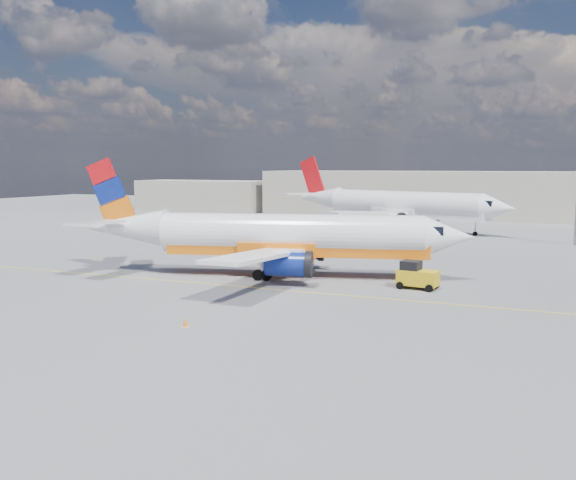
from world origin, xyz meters
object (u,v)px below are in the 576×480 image
at_px(main_jet, 279,237).
at_px(traffic_cone, 185,323).
at_px(gse_tug, 417,276).
at_px(second_jet, 399,205).

distance_m(main_jet, traffic_cone, 17.76).
bearing_deg(gse_tug, second_jet, 112.01).
distance_m(main_jet, gse_tug, 11.86).
xyz_separation_m(main_jet, gse_tug, (11.59, -1.04, -2.29)).
distance_m(second_jet, traffic_cone, 58.36).
relative_size(main_jet, gse_tug, 10.68).
bearing_deg(traffic_cone, main_jet, 96.57).
xyz_separation_m(second_jet, gse_tug, (11.45, -41.89, -2.52)).
relative_size(main_jet, second_jet, 0.94).
bearing_deg(gse_tug, traffic_cone, -113.66).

